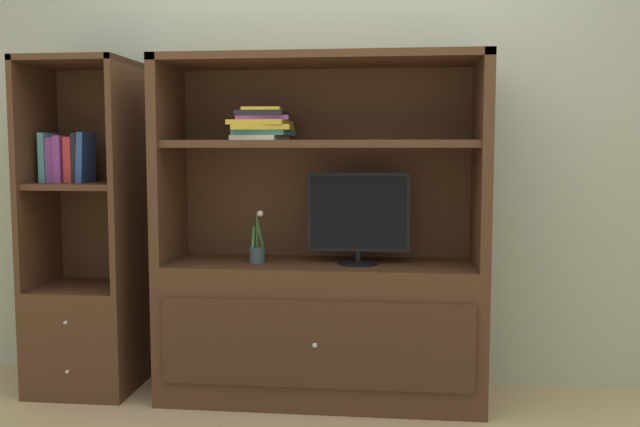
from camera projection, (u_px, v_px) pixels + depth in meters
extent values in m
cube|color=#ADB29E|center=(328.00, 120.00, 3.72)|extent=(6.00, 0.10, 2.80)
cube|color=#4C2D1C|center=(321.00, 331.00, 3.47)|extent=(1.59, 0.48, 0.69)
cube|color=#462A19|center=(315.00, 345.00, 3.22)|extent=(1.46, 0.02, 0.41)
sphere|color=silver|center=(315.00, 345.00, 3.21)|extent=(0.02, 0.02, 0.02)
cube|color=#4C2D1C|center=(168.00, 161.00, 3.48)|extent=(0.05, 0.48, 1.01)
cube|color=#4C2D1C|center=(482.00, 161.00, 3.31)|extent=(0.05, 0.48, 1.01)
cube|color=#4C2D1C|center=(326.00, 160.00, 3.62)|extent=(1.59, 0.02, 1.01)
cube|color=#4C2D1C|center=(321.00, 60.00, 3.35)|extent=(1.59, 0.48, 0.04)
cube|color=#4C2D1C|center=(321.00, 144.00, 3.38)|extent=(1.49, 0.43, 0.04)
cylinder|color=black|center=(358.00, 263.00, 3.41)|extent=(0.20, 0.20, 0.01)
cylinder|color=black|center=(358.00, 256.00, 3.41)|extent=(0.03, 0.03, 0.05)
cube|color=black|center=(358.00, 212.00, 3.39)|extent=(0.50, 0.02, 0.39)
cube|color=black|center=(358.00, 212.00, 3.37)|extent=(0.46, 0.00, 0.35)
cylinder|color=#384C56|center=(257.00, 255.00, 3.44)|extent=(0.08, 0.08, 0.08)
cylinder|color=#3D6B33|center=(257.00, 229.00, 3.43)|extent=(0.01, 0.01, 0.18)
cube|color=#2D7A38|center=(261.00, 237.00, 3.43)|extent=(0.03, 0.08, 0.15)
cube|color=#2D7A38|center=(253.00, 237.00, 3.43)|extent=(0.03, 0.10, 0.10)
sphere|color=silver|center=(260.00, 213.00, 3.41)|extent=(0.03, 0.03, 0.03)
cube|color=silver|center=(261.00, 138.00, 3.42)|extent=(0.25, 0.33, 0.02)
cube|color=teal|center=(264.00, 133.00, 3.42)|extent=(0.27, 0.30, 0.03)
cube|color=gold|center=(264.00, 128.00, 3.40)|extent=(0.30, 0.33, 0.02)
cube|color=gold|center=(261.00, 123.00, 3.40)|extent=(0.28, 0.33, 0.02)
cube|color=purple|center=(264.00, 118.00, 3.39)|extent=(0.28, 0.30, 0.02)
cube|color=black|center=(262.00, 114.00, 3.39)|extent=(0.24, 0.31, 0.02)
cube|color=gold|center=(263.00, 110.00, 3.39)|extent=(0.21, 0.31, 0.01)
cube|color=#4C2D1C|center=(88.00, 337.00, 3.61)|extent=(0.52, 0.46, 0.54)
sphere|color=silver|center=(66.00, 323.00, 3.37)|extent=(0.02, 0.02, 0.02)
sphere|color=silver|center=(67.00, 372.00, 3.39)|extent=(0.02, 0.02, 0.02)
cube|color=#4C2D1C|center=(37.00, 174.00, 3.56)|extent=(0.03, 0.46, 1.15)
cube|color=#4C2D1C|center=(128.00, 174.00, 3.51)|extent=(0.03, 0.46, 1.15)
cube|color=#4C2D1C|center=(101.00, 173.00, 3.75)|extent=(0.52, 0.02, 1.15)
cube|color=#4C2D1C|center=(83.00, 185.00, 3.54)|extent=(0.46, 0.41, 0.03)
cube|color=#4C2D1C|center=(79.00, 62.00, 3.48)|extent=(0.52, 0.46, 0.03)
cube|color=teal|center=(48.00, 158.00, 3.55)|extent=(0.03, 0.16, 0.25)
cube|color=purple|center=(56.00, 160.00, 3.54)|extent=(0.04, 0.15, 0.23)
cube|color=purple|center=(64.00, 159.00, 3.54)|extent=(0.04, 0.17, 0.24)
cube|color=red|center=(73.00, 160.00, 3.53)|extent=(0.04, 0.13, 0.23)
cube|color=black|center=(80.00, 158.00, 3.53)|extent=(0.03, 0.14, 0.25)
cube|color=#2D519E|center=(86.00, 158.00, 3.52)|extent=(0.05, 0.16, 0.26)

